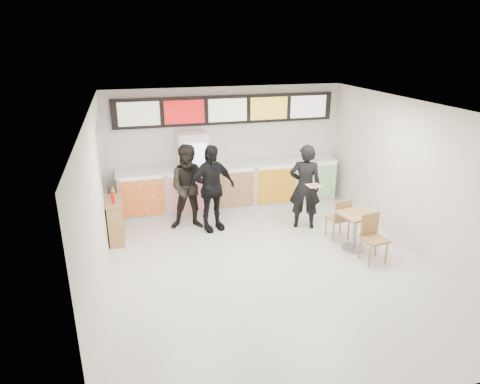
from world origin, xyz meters
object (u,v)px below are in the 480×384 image
object	(u,v)px
customer_main	(305,187)
service_counter	(231,186)
cafe_table	(355,225)
condiment_ledge	(116,220)
drinks_fridge	(194,173)
customer_mid	(211,188)
customer_left	(190,187)

from	to	relation	value
customer_main	service_counter	bearing A→B (deg)	-28.22
customer_main	cafe_table	world-z (taller)	customer_main
customer_main	condiment_ledge	xyz separation A→B (m)	(-4.14, 0.37, -0.50)
condiment_ledge	drinks_fridge	bearing A→B (deg)	33.26
drinks_fridge	customer_mid	world-z (taller)	drinks_fridge
customer_left	customer_mid	xyz separation A→B (m)	(0.43, -0.21, 0.01)
customer_mid	cafe_table	bearing A→B (deg)	-47.58
service_counter	customer_left	distance (m)	1.57
cafe_table	condiment_ledge	size ratio (longest dim) A/B	1.48
customer_mid	condiment_ledge	world-z (taller)	customer_mid
drinks_fridge	customer_mid	size ratio (longest dim) A/B	1.02
service_counter	condiment_ledge	world-z (taller)	service_counter
customer_mid	condiment_ledge	size ratio (longest dim) A/B	1.77
drinks_fridge	condiment_ledge	distance (m)	2.31
customer_main	cafe_table	size ratio (longest dim) A/B	1.19
customer_left	customer_mid	distance (m)	0.48
drinks_fridge	condiment_ledge	world-z (taller)	drinks_fridge
drinks_fridge	customer_left	size ratio (longest dim) A/B	1.03
condiment_ledge	customer_left	bearing A→B (deg)	8.81
drinks_fridge	cafe_table	size ratio (longest dim) A/B	1.22
drinks_fridge	customer_left	bearing A→B (deg)	-103.60
customer_left	customer_main	bearing A→B (deg)	-4.09
customer_left	customer_mid	size ratio (longest dim) A/B	0.99
condiment_ledge	customer_main	bearing A→B (deg)	-5.06
service_counter	customer_left	xyz separation A→B (m)	(-1.17, -0.96, 0.40)
service_counter	drinks_fridge	world-z (taller)	drinks_fridge
customer_mid	cafe_table	world-z (taller)	customer_mid
customer_main	drinks_fridge	bearing A→B (deg)	-13.39
drinks_fridge	customer_main	world-z (taller)	drinks_fridge
customer_mid	condiment_ledge	bearing A→B (deg)	166.70
customer_mid	customer_main	bearing A→B (deg)	-25.94
customer_mid	cafe_table	xyz separation A→B (m)	(2.63, -1.71, -0.44)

